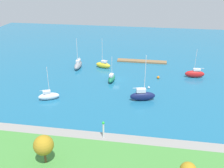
{
  "coord_description": "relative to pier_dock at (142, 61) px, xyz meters",
  "views": [
    {
      "loc": [
        -10.74,
        72.61,
        32.38
      ],
      "look_at": [
        0.0,
        6.44,
        1.5
      ],
      "focal_mm": 40.67,
      "sensor_mm": 36.0,
      "label": 1
    }
  ],
  "objects": [
    {
      "name": "sailboat_green_west_end",
      "position": [
        8.34,
        19.35,
        0.75
      ],
      "size": [
        2.08,
        5.53,
        8.04
      ],
      "rotation": [
        0.0,
        0.0,
        4.66
      ],
      "color": "#19724C",
      "rests_on": "water"
    },
    {
      "name": "sailboat_yellow_far_south",
      "position": [
        13.15,
        8.33,
        0.88
      ],
      "size": [
        5.75,
        3.12,
        10.57
      ],
      "rotation": [
        0.0,
        0.0,
        6.03
      ],
      "color": "yellow",
      "rests_on": "water"
    },
    {
      "name": "sailboat_navy_near_pier",
      "position": [
        -1.8,
        30.32,
        1.14
      ],
      "size": [
        7.03,
        3.58,
        12.62
      ],
      "rotation": [
        0.0,
        0.0,
        3.38
      ],
      "color": "#141E4C",
      "rests_on": "water"
    },
    {
      "name": "sailboat_white_inner_mooring",
      "position": [
        23.07,
        33.94,
        0.81
      ],
      "size": [
        5.8,
        3.95,
        9.33
      ],
      "rotation": [
        0.0,
        0.0,
        3.56
      ],
      "color": "white",
      "rests_on": "water"
    },
    {
      "name": "mooring_buoy_white",
      "position": [
        -3.3,
        22.79,
        0.04
      ],
      "size": [
        0.64,
        0.64,
        0.64
      ],
      "primitive_type": "sphere",
      "color": "white",
      "rests_on": "water"
    },
    {
      "name": "mooring_buoy_orange",
      "position": [
        -6.06,
        14.94,
        0.16
      ],
      "size": [
        0.87,
        0.87,
        0.87
      ],
      "primitive_type": "sphere",
      "color": "orange",
      "rests_on": "water"
    },
    {
      "name": "harbor_beacon",
      "position": [
        5.06,
        49.49,
        2.96
      ],
      "size": [
        0.56,
        0.56,
        3.73
      ],
      "color": "silver",
      "rests_on": "breakwater"
    },
    {
      "name": "park_tree_center",
      "position": [
        13.71,
        58.31,
        4.57
      ],
      "size": [
        3.5,
        3.5,
        5.45
      ],
      "color": "brown",
      "rests_on": "shoreline_park"
    },
    {
      "name": "breakwater",
      "position": [
        7.36,
        49.49,
        0.27
      ],
      "size": [
        68.63,
        3.18,
        1.09
      ],
      "primitive_type": "cube",
      "color": "gray",
      "rests_on": "ground"
    },
    {
      "name": "shoreline_park",
      "position": [
        7.36,
        57.25,
        0.31
      ],
      "size": [
        55.72,
        13.08,
        1.17
      ],
      "primitive_type": "cube",
      "color": "#478C3D",
      "rests_on": "ground"
    },
    {
      "name": "pier_dock",
      "position": [
        0.0,
        0.0,
        0.0
      ],
      "size": [
        18.37,
        2.72,
        0.55
      ],
      "primitive_type": "cube",
      "color": "olive",
      "rests_on": "ground"
    },
    {
      "name": "water",
      "position": [
        7.36,
        18.19,
        -0.28
      ],
      "size": [
        160.0,
        160.0,
        0.0
      ],
      "primitive_type": "plane",
      "color": "#1E668C",
      "rests_on": "ground"
    },
    {
      "name": "sailboat_gray_mid_basin",
      "position": [
        21.8,
        10.03,
        0.97
      ],
      "size": [
        2.28,
        6.83,
        10.79
      ],
      "rotation": [
        0.0,
        0.0,
        1.6
      ],
      "color": "gray",
      "rests_on": "water"
    },
    {
      "name": "sailboat_red_east_end",
      "position": [
        -17.63,
        11.98,
        1.0
      ],
      "size": [
        6.27,
        2.24,
        9.55
      ],
      "rotation": [
        0.0,
        0.0,
        0.07
      ],
      "color": "red",
      "rests_on": "water"
    }
  ]
}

